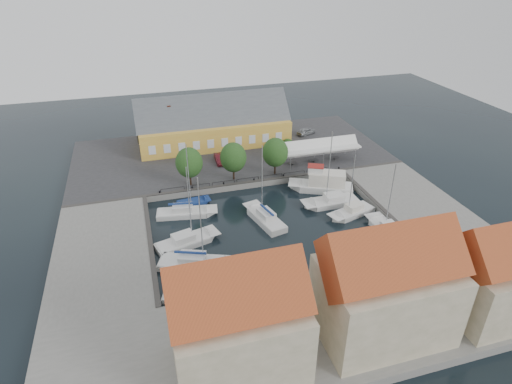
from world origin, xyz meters
TOP-DOWN VIEW (x-y plane):
  - ground at (0.00, 0.00)m, footprint 140.00×140.00m
  - north_quay at (0.00, 23.00)m, footprint 56.00×26.00m
  - west_quay at (-22.00, -2.00)m, footprint 12.00×24.00m
  - east_quay at (22.00, -2.00)m, footprint 12.00×24.00m
  - south_bank at (0.00, -21.00)m, footprint 56.00×14.00m
  - quay_edge_fittings at (0.02, 4.75)m, footprint 56.00×24.72m
  - warehouse at (-2.60, 28.36)m, footprint 28.56×14.00m
  - tent_canopy at (14.00, 14.50)m, footprint 14.00×4.00m
  - quay_trees at (-2.00, 12.00)m, footprint 18.20×4.20m
  - car_silver at (16.73, 27.14)m, footprint 4.50×3.16m
  - car_red at (-2.85, 18.91)m, footprint 1.63×4.34m
  - center_sailboat at (-0.42, 0.07)m, footprint 4.40×8.79m
  - trawler at (11.17, 6.21)m, footprint 10.41×6.98m
  - east_boat_a at (10.61, 1.83)m, footprint 8.79×3.01m
  - east_boat_b at (12.20, -1.72)m, footprint 7.65×4.35m
  - east_boat_c at (14.58, -7.54)m, footprint 2.81×8.39m
  - west_boat_a at (-10.93, 4.85)m, footprint 9.01×3.84m
  - west_boat_c at (-11.83, -2.30)m, footprint 8.83×4.96m
  - west_boat_d at (-11.35, -7.06)m, footprint 9.84×6.09m
  - launch_sw at (-13.45, -12.27)m, footprint 5.34×3.29m
  - launch_nw at (-9.35, 7.75)m, footprint 5.17×2.43m
  - townhouses at (1.93, -23.24)m, footprint 36.30×8.50m

SIDE VIEW (x-z plane):
  - ground at x=0.00m, z-range 0.00..0.00m
  - launch_nw at x=-9.35m, z-range -0.35..0.53m
  - launch_sw at x=-13.45m, z-range -0.40..0.58m
  - east_boat_c at x=14.58m, z-range -5.05..5.57m
  - west_boat_c at x=-11.83m, z-range -5.48..6.00m
  - east_boat_b at x=12.20m, z-range -4.83..5.36m
  - east_boat_a at x=10.61m, z-range -5.87..6.40m
  - west_boat_d at x=-11.35m, z-range -6.04..6.58m
  - west_boat_a at x=-10.93m, z-range -5.52..6.07m
  - center_sailboat at x=-0.42m, z-range -5.53..6.26m
  - north_quay at x=0.00m, z-range 0.00..1.00m
  - west_quay at x=-22.00m, z-range 0.00..1.00m
  - east_quay at x=22.00m, z-range 0.00..1.00m
  - south_bank at x=0.00m, z-range 0.00..1.00m
  - trawler at x=11.17m, z-range -1.48..3.52m
  - quay_edge_fittings at x=0.02m, z-range 0.86..1.26m
  - car_red at x=-2.85m, z-range 1.00..2.41m
  - car_silver at x=16.73m, z-range 1.00..2.42m
  - tent_canopy at x=14.00m, z-range 2.27..5.10m
  - warehouse at x=-2.60m, z-range -0.35..9.20m
  - quay_trees at x=-2.00m, z-range 1.73..8.03m
  - townhouses at x=1.93m, z-range -0.18..11.82m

